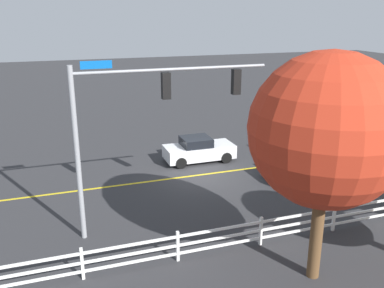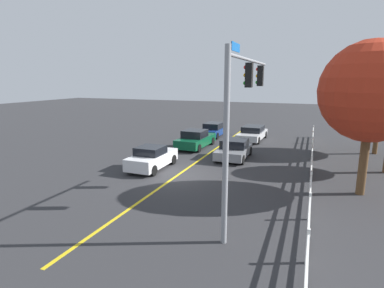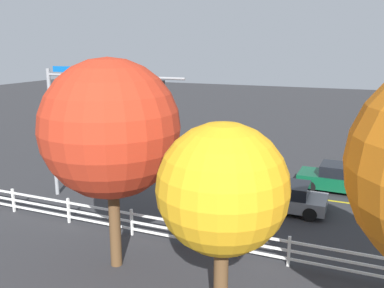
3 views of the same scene
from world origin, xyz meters
TOP-DOWN VIEW (x-y plane):
  - ground_plane at (0.00, 0.00)m, footprint 120.00×120.00m
  - lane_center_stripe at (-4.00, 0.00)m, footprint 28.00×0.16m
  - signal_assembly at (4.07, 4.62)m, footprint 7.58×0.38m
  - car_0 at (-12.47, 2.08)m, footprint 4.83×2.20m
  - car_1 at (-7.49, -1.72)m, footprint 4.70×2.14m
  - car_2 at (-5.12, 2.13)m, footprint 4.05×2.07m
  - car_3 at (-0.69, -2.10)m, footprint 4.04×1.85m
  - car_4 at (-13.11, -1.88)m, footprint 4.80×1.86m
  - white_rail_fence at (-3.00, 7.36)m, footprint 26.10×0.10m
  - tree_1 at (-10.40, 11.80)m, footprint 4.91×4.91m
  - tree_2 at (-0.48, 9.66)m, footprint 4.75×4.75m

SIDE VIEW (x-z plane):
  - ground_plane at x=0.00m, z-range 0.00..0.00m
  - lane_center_stripe at x=-4.00m, z-range 0.00..0.01m
  - white_rail_fence at x=-3.00m, z-range 0.03..1.18m
  - car_0 at x=-12.47m, z-range -0.01..1.28m
  - car_4 at x=-13.11m, z-range -0.03..1.33m
  - car_2 at x=-5.12m, z-range -0.02..1.34m
  - car_3 at x=-0.69m, z-range -0.04..1.43m
  - car_1 at x=-7.49m, z-range -0.05..1.44m
  - signal_assembly at x=4.07m, z-range 1.40..8.16m
  - tree_2 at x=-0.48m, z-range 1.31..8.72m
  - tree_1 at x=-10.40m, z-range 1.44..9.25m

